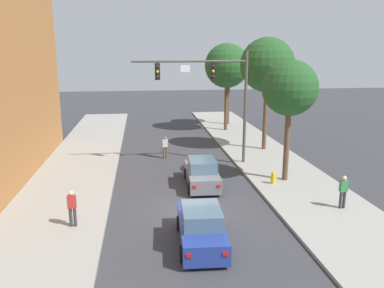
{
  "coord_description": "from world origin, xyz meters",
  "views": [
    {
      "loc": [
        -2.27,
        -17.68,
        7.56
      ],
      "look_at": [
        0.75,
        5.38,
        2.0
      ],
      "focal_mm": 36.27,
      "sensor_mm": 36.0,
      "label": 1
    }
  ],
  "objects_px": {
    "pedestrian_sidewalk_right_walker": "(343,190)",
    "car_following_blue": "(201,228)",
    "traffic_signal_mast": "(213,86)",
    "street_tree_third": "(227,66)",
    "pedestrian_sidewalk_left_walker": "(72,207)",
    "street_tree_nearest": "(290,89)",
    "street_tree_farthest": "(229,73)",
    "car_lead_grey": "(202,174)",
    "pedestrian_crossing_road": "(165,146)",
    "street_tree_second": "(267,65)",
    "fire_hydrant": "(273,178)"
  },
  "relations": [
    {
      "from": "traffic_signal_mast",
      "to": "pedestrian_sidewalk_left_walker",
      "type": "relative_size",
      "value": 4.6
    },
    {
      "from": "pedestrian_sidewalk_right_walker",
      "to": "street_tree_second",
      "type": "xyz_separation_m",
      "value": [
        -0.12,
        11.93,
        5.51
      ]
    },
    {
      "from": "fire_hydrant",
      "to": "street_tree_third",
      "type": "height_order",
      "value": "street_tree_third"
    },
    {
      "from": "car_lead_grey",
      "to": "pedestrian_crossing_road",
      "type": "relative_size",
      "value": 2.62
    },
    {
      "from": "fire_hydrant",
      "to": "street_tree_second",
      "type": "relative_size",
      "value": 0.08
    },
    {
      "from": "pedestrian_sidewalk_right_walker",
      "to": "car_following_blue",
      "type": "bearing_deg",
      "value": -161.65
    },
    {
      "from": "pedestrian_sidewalk_right_walker",
      "to": "street_tree_third",
      "type": "height_order",
      "value": "street_tree_third"
    },
    {
      "from": "street_tree_nearest",
      "to": "car_lead_grey",
      "type": "bearing_deg",
      "value": 179.9
    },
    {
      "from": "traffic_signal_mast",
      "to": "street_tree_third",
      "type": "bearing_deg",
      "value": 73.38
    },
    {
      "from": "car_lead_grey",
      "to": "car_following_blue",
      "type": "height_order",
      "value": "same"
    },
    {
      "from": "pedestrian_crossing_road",
      "to": "fire_hydrant",
      "type": "height_order",
      "value": "pedestrian_crossing_road"
    },
    {
      "from": "street_tree_farthest",
      "to": "car_lead_grey",
      "type": "bearing_deg",
      "value": -107.02
    },
    {
      "from": "pedestrian_crossing_road",
      "to": "street_tree_third",
      "type": "xyz_separation_m",
      "value": [
        6.44,
        9.1,
        5.33
      ]
    },
    {
      "from": "car_lead_grey",
      "to": "street_tree_second",
      "type": "height_order",
      "value": "street_tree_second"
    },
    {
      "from": "traffic_signal_mast",
      "to": "street_tree_farthest",
      "type": "relative_size",
      "value": 1.1
    },
    {
      "from": "pedestrian_sidewalk_left_walker",
      "to": "pedestrian_crossing_road",
      "type": "height_order",
      "value": "pedestrian_sidewalk_left_walker"
    },
    {
      "from": "street_tree_second",
      "to": "street_tree_farthest",
      "type": "bearing_deg",
      "value": 92.56
    },
    {
      "from": "car_lead_grey",
      "to": "pedestrian_crossing_road",
      "type": "distance_m",
      "value": 6.37
    },
    {
      "from": "pedestrian_crossing_road",
      "to": "traffic_signal_mast",
      "type": "bearing_deg",
      "value": -34.25
    },
    {
      "from": "traffic_signal_mast",
      "to": "pedestrian_crossing_road",
      "type": "xyz_separation_m",
      "value": [
        -3.09,
        2.11,
        -4.47
      ]
    },
    {
      "from": "pedestrian_sidewalk_left_walker",
      "to": "street_tree_nearest",
      "type": "height_order",
      "value": "street_tree_nearest"
    },
    {
      "from": "street_tree_second",
      "to": "street_tree_farthest",
      "type": "distance_m",
      "value": 10.88
    },
    {
      "from": "car_following_blue",
      "to": "car_lead_grey",
      "type": "bearing_deg",
      "value": 80.85
    },
    {
      "from": "fire_hydrant",
      "to": "street_tree_farthest",
      "type": "distance_m",
      "value": 19.53
    },
    {
      "from": "street_tree_second",
      "to": "street_tree_third",
      "type": "distance_m",
      "value": 7.94
    },
    {
      "from": "car_following_blue",
      "to": "street_tree_nearest",
      "type": "xyz_separation_m",
      "value": [
        6.11,
        6.94,
        4.8
      ]
    },
    {
      "from": "car_following_blue",
      "to": "pedestrian_crossing_road",
      "type": "height_order",
      "value": "pedestrian_crossing_road"
    },
    {
      "from": "street_tree_nearest",
      "to": "street_tree_third",
      "type": "bearing_deg",
      "value": 91.05
    },
    {
      "from": "traffic_signal_mast",
      "to": "street_tree_second",
      "type": "xyz_separation_m",
      "value": [
        4.69,
        3.39,
        1.18
      ]
    },
    {
      "from": "street_tree_third",
      "to": "street_tree_farthest",
      "type": "relative_size",
      "value": 1.2
    },
    {
      "from": "pedestrian_sidewalk_left_walker",
      "to": "fire_hydrant",
      "type": "bearing_deg",
      "value": 22.22
    },
    {
      "from": "traffic_signal_mast",
      "to": "street_tree_third",
      "type": "height_order",
      "value": "street_tree_third"
    },
    {
      "from": "pedestrian_sidewalk_right_walker",
      "to": "fire_hydrant",
      "type": "relative_size",
      "value": 2.28
    },
    {
      "from": "pedestrian_crossing_road",
      "to": "street_tree_farthest",
      "type": "distance_m",
      "value": 14.84
    },
    {
      "from": "car_following_blue",
      "to": "street_tree_second",
      "type": "height_order",
      "value": "street_tree_second"
    },
    {
      "from": "fire_hydrant",
      "to": "pedestrian_sidewalk_left_walker",
      "type": "bearing_deg",
      "value": -157.78
    },
    {
      "from": "car_following_blue",
      "to": "street_tree_third",
      "type": "xyz_separation_m",
      "value": [
        5.83,
        22.17,
        5.52
      ]
    },
    {
      "from": "car_lead_grey",
      "to": "fire_hydrant",
      "type": "height_order",
      "value": "car_lead_grey"
    },
    {
      "from": "car_lead_grey",
      "to": "street_tree_farthest",
      "type": "relative_size",
      "value": 0.63
    },
    {
      "from": "pedestrian_crossing_road",
      "to": "street_tree_nearest",
      "type": "relative_size",
      "value": 0.23
    },
    {
      "from": "car_following_blue",
      "to": "street_tree_second",
      "type": "xyz_separation_m",
      "value": [
        7.18,
        14.35,
        5.85
      ]
    },
    {
      "from": "traffic_signal_mast",
      "to": "street_tree_third",
      "type": "relative_size",
      "value": 0.92
    },
    {
      "from": "pedestrian_sidewalk_right_walker",
      "to": "street_tree_farthest",
      "type": "relative_size",
      "value": 0.24
    },
    {
      "from": "street_tree_third",
      "to": "street_tree_farthest",
      "type": "xyz_separation_m",
      "value": [
        0.87,
        2.99,
        -0.81
      ]
    },
    {
      "from": "street_tree_farthest",
      "to": "pedestrian_sidewalk_left_walker",
      "type": "bearing_deg",
      "value": -117.45
    },
    {
      "from": "fire_hydrant",
      "to": "car_lead_grey",
      "type": "bearing_deg",
      "value": 171.22
    },
    {
      "from": "car_following_blue",
      "to": "pedestrian_sidewalk_right_walker",
      "type": "height_order",
      "value": "pedestrian_sidewalk_right_walker"
    },
    {
      "from": "traffic_signal_mast",
      "to": "street_tree_farthest",
      "type": "xyz_separation_m",
      "value": [
        4.21,
        14.2,
        0.05
      ]
    },
    {
      "from": "car_lead_grey",
      "to": "pedestrian_sidewalk_left_walker",
      "type": "relative_size",
      "value": 2.62
    },
    {
      "from": "street_tree_nearest",
      "to": "pedestrian_sidewalk_right_walker",
      "type": "bearing_deg",
      "value": -75.28
    }
  ]
}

